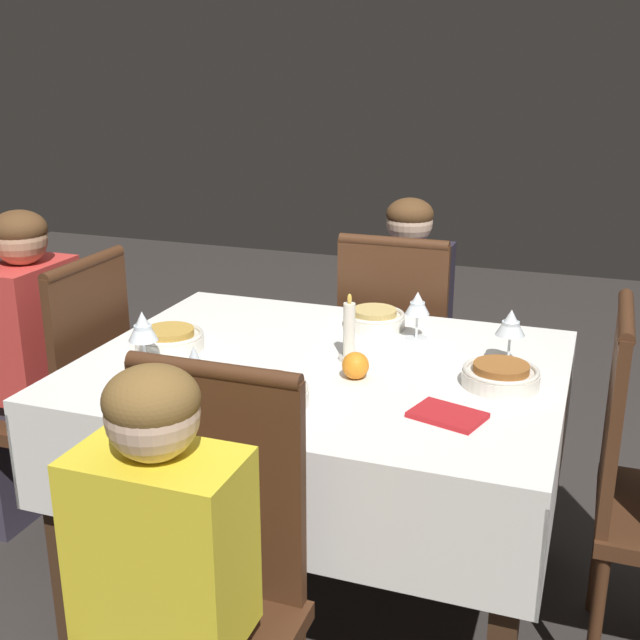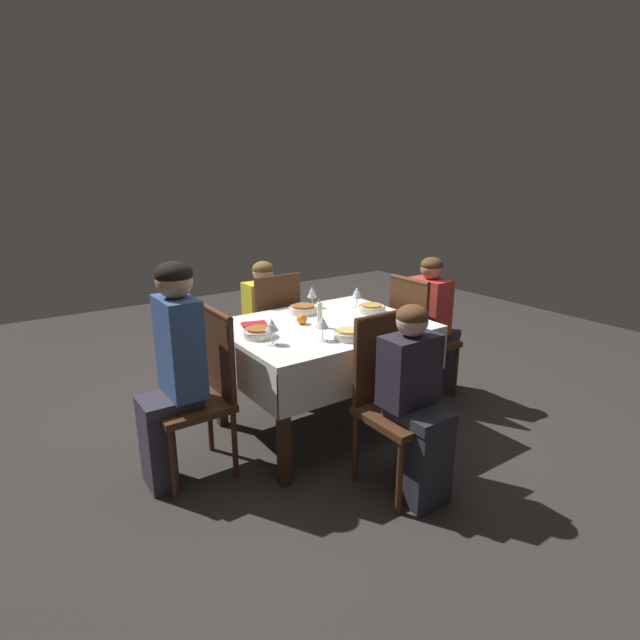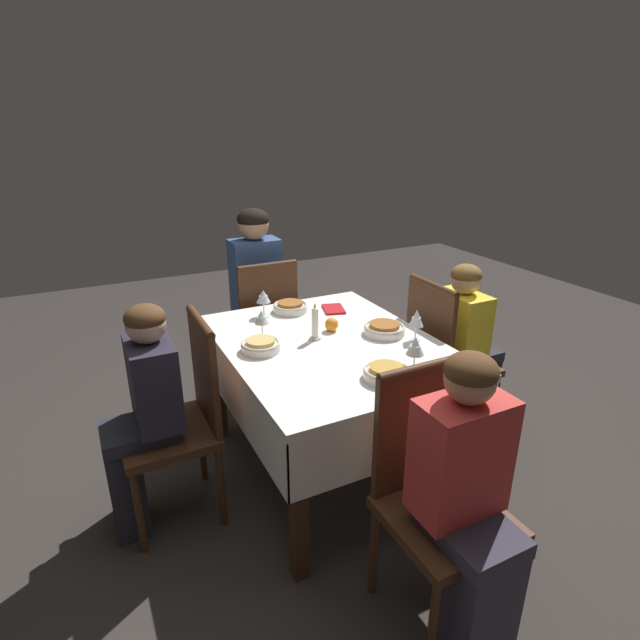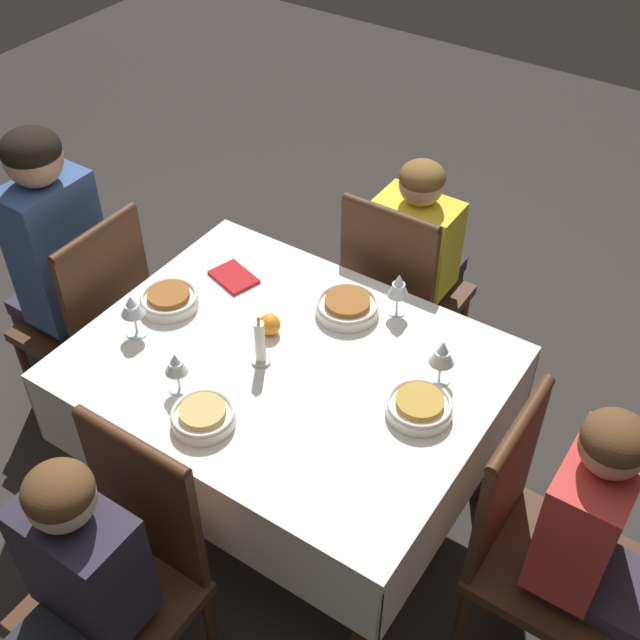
# 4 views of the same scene
# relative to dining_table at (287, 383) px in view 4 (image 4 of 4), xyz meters

# --- Properties ---
(ground_plane) EXTENTS (8.00, 8.00, 0.00)m
(ground_plane) POSITION_rel_dining_table_xyz_m (0.00, 0.00, -0.63)
(ground_plane) COLOR #332D2B
(dining_table) EXTENTS (1.25, 0.97, 0.73)m
(dining_table) POSITION_rel_dining_table_xyz_m (0.00, 0.00, 0.00)
(dining_table) COLOR white
(dining_table) RESTS_ON ground_plane
(chair_east) EXTENTS (0.40, 0.40, 0.95)m
(chair_east) POSITION_rel_dining_table_xyz_m (0.84, 0.03, -0.12)
(chair_east) COLOR #472816
(chair_east) RESTS_ON ground_plane
(chair_west) EXTENTS (0.40, 0.40, 0.95)m
(chair_west) POSITION_rel_dining_table_xyz_m (-0.84, 0.02, -0.12)
(chair_west) COLOR #472816
(chair_west) RESTS_ON ground_plane
(chair_north) EXTENTS (0.40, 0.40, 0.95)m
(chair_north) POSITION_rel_dining_table_xyz_m (0.03, 0.71, -0.12)
(chair_north) COLOR #472816
(chair_north) RESTS_ON ground_plane
(chair_south) EXTENTS (0.40, 0.40, 0.95)m
(chair_south) POSITION_rel_dining_table_xyz_m (-0.01, -0.71, -0.12)
(chair_south) COLOR #472816
(chair_south) RESTS_ON ground_plane
(person_adult_denim) EXTENTS (0.34, 0.30, 1.23)m
(person_adult_denim) POSITION_rel_dining_table_xyz_m (1.00, 0.03, 0.06)
(person_adult_denim) COLOR #383342
(person_adult_denim) RESTS_ON ground_plane
(person_child_red) EXTENTS (0.33, 0.30, 1.07)m
(person_child_red) POSITION_rel_dining_table_xyz_m (-1.01, 0.02, -0.05)
(person_child_red) COLOR #383342
(person_child_red) RESTS_ON ground_plane
(person_child_dark) EXTENTS (0.30, 0.33, 1.04)m
(person_child_dark) POSITION_rel_dining_table_xyz_m (0.03, 0.87, -0.06)
(person_child_dark) COLOR #282833
(person_child_dark) RESTS_ON ground_plane
(person_child_yellow) EXTENTS (0.30, 0.33, 1.02)m
(person_child_yellow) POSITION_rel_dining_table_xyz_m (-0.01, -0.87, -0.07)
(person_child_yellow) COLOR #282833
(person_child_yellow) RESTS_ON ground_plane
(bowl_east) EXTENTS (0.19, 0.19, 0.06)m
(bowl_east) POSITION_rel_dining_table_xyz_m (0.46, -0.00, 0.12)
(bowl_east) COLOR silver
(bowl_east) RESTS_ON dining_table
(wine_glass_east) EXTENTS (0.08, 0.08, 0.15)m
(wine_glass_east) POSITION_rel_dining_table_xyz_m (0.46, 0.16, 0.20)
(wine_glass_east) COLOR white
(wine_glass_east) RESTS_ON dining_table
(bowl_west) EXTENTS (0.19, 0.19, 0.06)m
(bowl_west) POSITION_rel_dining_table_xyz_m (-0.43, -0.04, 0.12)
(bowl_west) COLOR silver
(bowl_west) RESTS_ON dining_table
(wine_glass_west) EXTENTS (0.08, 0.08, 0.15)m
(wine_glass_west) POSITION_rel_dining_table_xyz_m (-0.42, -0.19, 0.20)
(wine_glass_west) COLOR white
(wine_glass_west) RESTS_ON dining_table
(bowl_north) EXTENTS (0.18, 0.18, 0.06)m
(bowl_north) POSITION_rel_dining_table_xyz_m (0.05, 0.33, 0.12)
(bowl_north) COLOR silver
(bowl_north) RESTS_ON dining_table
(wine_glass_north) EXTENTS (0.07, 0.07, 0.14)m
(wine_glass_north) POSITION_rel_dining_table_xyz_m (0.19, 0.27, 0.20)
(wine_glass_north) COLOR white
(wine_glass_north) RESTS_ON dining_table
(bowl_south) EXTENTS (0.20, 0.20, 0.06)m
(bowl_south) POSITION_rel_dining_table_xyz_m (-0.04, -0.29, 0.12)
(bowl_south) COLOR silver
(bowl_south) RESTS_ON dining_table
(wine_glass_south) EXTENTS (0.07, 0.07, 0.16)m
(wine_glass_south) POSITION_rel_dining_table_xyz_m (-0.17, -0.38, 0.21)
(wine_glass_south) COLOR white
(wine_glass_south) RESTS_ON dining_table
(candle_centerpiece) EXTENTS (0.06, 0.06, 0.18)m
(candle_centerpiece) POSITION_rel_dining_table_xyz_m (0.06, 0.04, 0.17)
(candle_centerpiece) COLOR beige
(candle_centerpiece) RESTS_ON dining_table
(orange_fruit) EXTENTS (0.07, 0.07, 0.07)m
(orange_fruit) POSITION_rel_dining_table_xyz_m (0.12, -0.08, 0.13)
(orange_fruit) COLOR orange
(orange_fruit) RESTS_ON dining_table
(napkin_red_folded) EXTENTS (0.18, 0.15, 0.01)m
(napkin_red_folded) POSITION_rel_dining_table_xyz_m (0.38, -0.23, 0.10)
(napkin_red_folded) COLOR red
(napkin_red_folded) RESTS_ON dining_table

